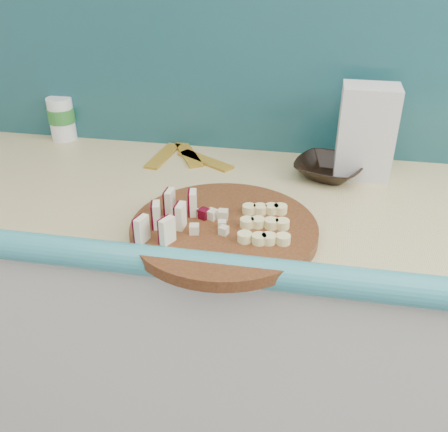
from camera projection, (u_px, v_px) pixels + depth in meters
name	position (u px, v px, depth m)	size (l,w,h in m)	color
kitchen_counter	(290.00, 345.00, 1.38)	(2.20, 0.63, 0.91)	silver
backsplash	(317.00, 61.00, 1.27)	(2.20, 0.02, 0.50)	teal
cutting_board	(224.00, 230.00, 1.01)	(0.38, 0.38, 0.02)	#471D0F
apple_wedges	(168.00, 216.00, 0.99)	(0.09, 0.16, 0.05)	#F5E9C4
apple_chunks	(213.00, 220.00, 1.01)	(0.06, 0.06, 0.02)	beige
banana_slices	(265.00, 223.00, 1.00)	(0.11, 0.15, 0.02)	#F4E895
brown_bowl	(329.00, 169.00, 1.25)	(0.17, 0.17, 0.04)	black
flour_bag	(366.00, 132.00, 1.21)	(0.13, 0.10, 0.23)	silver
canister	(62.00, 118.00, 1.46)	(0.08, 0.08, 0.12)	white
banana_peel	(185.00, 157.00, 1.36)	(0.23, 0.20, 0.01)	#B59022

